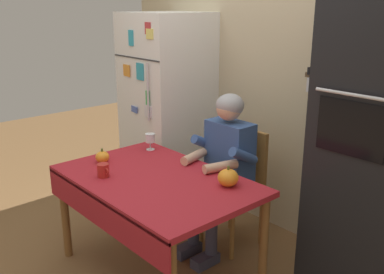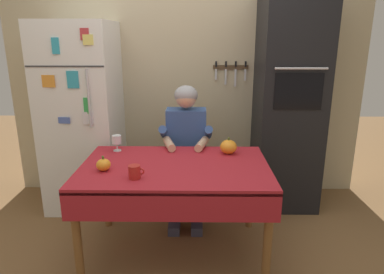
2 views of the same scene
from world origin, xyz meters
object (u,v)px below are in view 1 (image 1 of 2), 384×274
at_px(pumpkin_large, 102,157).
at_px(pumpkin_medium, 228,178).
at_px(refrigerator, 168,110).
at_px(wine_glass, 150,139).
at_px(seated_person, 223,161).
at_px(wall_oven, 373,143).
at_px(chair_behind_person, 239,182).
at_px(dining_table, 154,190).
at_px(coffee_mug, 103,170).

height_order(pumpkin_large, pumpkin_medium, pumpkin_medium).
distance_m(refrigerator, wine_glass, 0.70).
height_order(wine_glass, pumpkin_medium, pumpkin_medium).
distance_m(seated_person, pumpkin_large, 0.90).
xyz_separation_m(wall_oven, pumpkin_medium, (-0.63, -0.64, -0.25)).
relative_size(refrigerator, pumpkin_large, 16.52).
distance_m(chair_behind_person, seated_person, 0.29).
height_order(dining_table, pumpkin_medium, pumpkin_medium).
height_order(refrigerator, wall_oven, wall_oven).
distance_m(chair_behind_person, wine_glass, 0.79).
height_order(refrigerator, coffee_mug, refrigerator).
distance_m(seated_person, coffee_mug, 0.90).
xyz_separation_m(wine_glass, pumpkin_medium, (0.92, -0.06, -0.04)).
bearing_deg(pumpkin_medium, dining_table, -145.71).
distance_m(refrigerator, coffee_mug, 1.32).
bearing_deg(pumpkin_large, chair_behind_person, 57.47).
distance_m(wall_oven, pumpkin_large, 1.88).
relative_size(coffee_mug, pumpkin_large, 1.00).
bearing_deg(refrigerator, wine_glass, -50.24).
distance_m(refrigerator, dining_table, 1.32).
bearing_deg(refrigerator, pumpkin_medium, -23.46).
relative_size(coffee_mug, wine_glass, 0.81).
xyz_separation_m(dining_table, seated_person, (0.07, 0.60, 0.08)).
bearing_deg(seated_person, pumpkin_large, -128.99).
distance_m(dining_table, chair_behind_person, 0.81).
distance_m(dining_table, pumpkin_medium, 0.53).
xyz_separation_m(dining_table, wine_glass, (-0.50, 0.34, 0.18)).
height_order(refrigerator, wine_glass, refrigerator).
height_order(dining_table, coffee_mug, coffee_mug).
bearing_deg(coffee_mug, chair_behind_person, 72.68).
height_order(refrigerator, pumpkin_large, refrigerator).
bearing_deg(wall_oven, coffee_mug, -138.36).
relative_size(wall_oven, dining_table, 1.50).
height_order(seated_person, coffee_mug, seated_person).
bearing_deg(pumpkin_medium, refrigerator, 156.54).
xyz_separation_m(wall_oven, seated_person, (-0.98, -0.32, -0.31)).
distance_m(refrigerator, chair_behind_person, 1.09).
bearing_deg(wall_oven, pumpkin_large, -146.65).
bearing_deg(refrigerator, seated_person, -15.35).
xyz_separation_m(chair_behind_person, seated_person, (-0.00, -0.19, 0.23)).
bearing_deg(wine_glass, coffee_mug, -66.85).
distance_m(wall_oven, seated_person, 1.08).
relative_size(seated_person, coffee_mug, 11.44).
xyz_separation_m(dining_table, chair_behind_person, (0.07, 0.79, -0.14)).
bearing_deg(seated_person, chair_behind_person, 90.00).
distance_m(refrigerator, pumpkin_medium, 1.50).
relative_size(refrigerator, wall_oven, 0.86).
xyz_separation_m(dining_table, pumpkin_medium, (0.42, 0.29, 0.14)).
relative_size(pumpkin_large, pumpkin_medium, 0.79).
relative_size(refrigerator, seated_person, 1.45).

